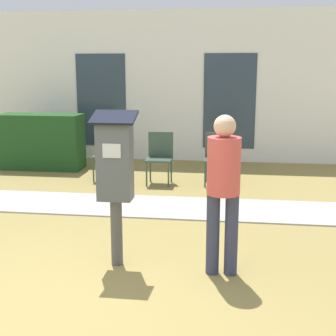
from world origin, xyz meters
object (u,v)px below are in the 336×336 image
object	(u,v)px
person_standing	(223,183)
outdoor_chair_middle	(160,154)
parking_meter	(115,169)
outdoor_chair_right	(217,154)
outdoor_chair_left	(107,150)

from	to	relation	value
person_standing	outdoor_chair_middle	bearing A→B (deg)	142.39
parking_meter	outdoor_chair_right	distance (m)	3.76
person_standing	outdoor_chair_middle	size ratio (longest dim) A/B	1.76
outdoor_chair_left	outdoor_chair_middle	world-z (taller)	same
parking_meter	outdoor_chair_middle	size ratio (longest dim) A/B	1.77
parking_meter	outdoor_chair_left	distance (m)	3.91
parking_meter	person_standing	distance (m)	1.09
person_standing	outdoor_chair_left	size ratio (longest dim) A/B	1.76
parking_meter	outdoor_chair_left	world-z (taller)	parking_meter
outdoor_chair_middle	outdoor_chair_left	bearing A→B (deg)	166.01
person_standing	outdoor_chair_right	size ratio (longest dim) A/B	1.76
person_standing	outdoor_chair_left	xyz separation A→B (m)	(-2.17, 3.81, -0.40)
outdoor_chair_right	person_standing	bearing A→B (deg)	-108.83
outdoor_chair_right	outdoor_chair_middle	bearing A→B (deg)	163.24
person_standing	outdoor_chair_right	distance (m)	3.72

